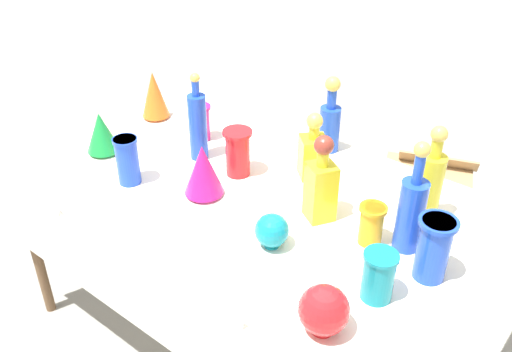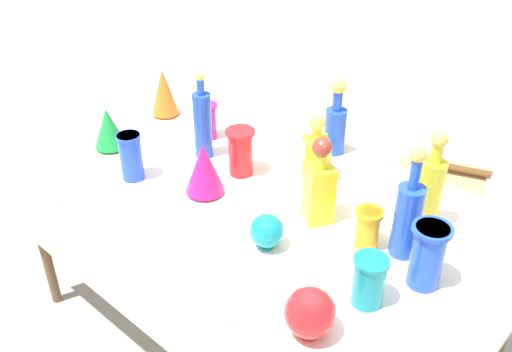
% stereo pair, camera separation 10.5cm
% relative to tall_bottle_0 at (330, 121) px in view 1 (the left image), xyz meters
% --- Properties ---
extents(ground_plane, '(40.00, 40.00, 0.00)m').
position_rel_tall_bottle_0_xyz_m(ground_plane, '(-0.01, -0.48, -0.90)').
color(ground_plane, gray).
extents(display_table, '(1.93, 1.16, 0.76)m').
position_rel_tall_bottle_0_xyz_m(display_table, '(-0.01, -0.51, -0.18)').
color(display_table, white).
rests_on(display_table, ground).
extents(tall_bottle_0, '(0.09, 0.09, 0.33)m').
position_rel_tall_bottle_0_xyz_m(tall_bottle_0, '(0.00, 0.00, 0.00)').
color(tall_bottle_0, blue).
rests_on(tall_bottle_0, display_table).
extents(tall_bottle_1, '(0.09, 0.09, 0.40)m').
position_rel_tall_bottle_0_xyz_m(tall_bottle_1, '(0.55, -0.39, 0.02)').
color(tall_bottle_1, blue).
rests_on(tall_bottle_1, display_table).
extents(tall_bottle_2, '(0.08, 0.08, 0.38)m').
position_rel_tall_bottle_0_xyz_m(tall_bottle_2, '(-0.39, -0.39, 0.02)').
color(tall_bottle_2, blue).
rests_on(tall_bottle_2, display_table).
extents(tall_bottle_3, '(0.09, 0.09, 0.37)m').
position_rel_tall_bottle_0_xyz_m(tall_bottle_3, '(0.54, -0.21, 0.02)').
color(tall_bottle_3, yellow).
rests_on(tall_bottle_3, display_table).
extents(square_decanter_0, '(0.14, 0.14, 0.27)m').
position_rel_tall_bottle_0_xyz_m(square_decanter_0, '(0.06, -0.21, -0.03)').
color(square_decanter_0, yellow).
rests_on(square_decanter_0, display_table).
extents(square_decanter_1, '(0.13, 0.13, 0.33)m').
position_rel_tall_bottle_0_xyz_m(square_decanter_1, '(0.24, -0.43, 0.01)').
color(square_decanter_1, yellow).
rests_on(square_decanter_1, display_table).
extents(slender_vase_0, '(0.10, 0.10, 0.19)m').
position_rel_tall_bottle_0_xyz_m(slender_vase_0, '(-0.47, -0.70, -0.03)').
color(slender_vase_0, blue).
rests_on(slender_vase_0, display_table).
extents(slender_vase_1, '(0.10, 0.10, 0.16)m').
position_rel_tall_bottle_0_xyz_m(slender_vase_1, '(0.59, -0.65, -0.05)').
color(slender_vase_1, teal).
rests_on(slender_vase_1, display_table).
extents(slender_vase_2, '(0.12, 0.12, 0.19)m').
position_rel_tall_bottle_0_xyz_m(slender_vase_2, '(-0.18, -0.39, -0.03)').
color(slender_vase_2, red).
rests_on(slender_vase_2, display_table).
extents(slender_vase_3, '(0.09, 0.09, 0.16)m').
position_rel_tall_bottle_0_xyz_m(slender_vase_3, '(-0.48, -0.27, -0.05)').
color(slender_vase_3, '#C61972').
rests_on(slender_vase_3, display_table).
extents(slender_vase_4, '(0.12, 0.12, 0.22)m').
position_rel_tall_bottle_0_xyz_m(slender_vase_4, '(0.67, -0.47, -0.02)').
color(slender_vase_4, blue).
rests_on(slender_vase_4, display_table).
extents(slender_vase_5, '(0.09, 0.09, 0.14)m').
position_rel_tall_bottle_0_xyz_m(slender_vase_5, '(0.45, -0.44, -0.06)').
color(slender_vase_5, orange).
rests_on(slender_vase_5, display_table).
extents(fluted_vase_0, '(0.14, 0.14, 0.18)m').
position_rel_tall_bottle_0_xyz_m(fluted_vase_0, '(-0.73, -0.62, -0.04)').
color(fluted_vase_0, '#198C38').
rests_on(fluted_vase_0, display_table).
extents(fluted_vase_1, '(0.15, 0.15, 0.21)m').
position_rel_tall_bottle_0_xyz_m(fluted_vase_1, '(-0.18, -0.58, -0.03)').
color(fluted_vase_1, '#C61972').
rests_on(fluted_vase_1, display_table).
extents(fluted_vase_2, '(0.13, 0.13, 0.23)m').
position_rel_tall_bottle_0_xyz_m(fluted_vase_2, '(-0.80, -0.25, -0.02)').
color(fluted_vase_2, orange).
rests_on(fluted_vase_2, display_table).
extents(round_bowl_0, '(0.14, 0.14, 0.15)m').
position_rel_tall_bottle_0_xyz_m(round_bowl_0, '(0.54, -0.87, -0.06)').
color(round_bowl_0, red).
rests_on(round_bowl_0, display_table).
extents(round_bowl_1, '(0.11, 0.11, 0.12)m').
position_rel_tall_bottle_0_xyz_m(round_bowl_1, '(0.20, -0.66, -0.07)').
color(round_bowl_1, teal).
rests_on(round_bowl_1, display_table).
extents(price_tag_left, '(0.06, 0.02, 0.04)m').
position_rel_tall_bottle_0_xyz_m(price_tag_left, '(0.48, -1.01, -0.12)').
color(price_tag_left, white).
rests_on(price_tag_left, display_table).
extents(price_tag_center, '(0.06, 0.02, 0.04)m').
position_rel_tall_bottle_0_xyz_m(price_tag_center, '(0.34, -1.00, -0.12)').
color(price_tag_center, white).
rests_on(price_tag_center, display_table).
extents(price_tag_right, '(0.06, 0.02, 0.04)m').
position_rel_tall_bottle_0_xyz_m(price_tag_right, '(-0.52, -1.01, -0.12)').
color(price_tag_right, white).
rests_on(price_tag_right, display_table).
extents(cardboard_box_behind_left, '(0.57, 0.54, 0.44)m').
position_rel_tall_bottle_0_xyz_m(cardboard_box_behind_left, '(0.21, 0.70, -0.72)').
color(cardboard_box_behind_left, tan).
rests_on(cardboard_box_behind_left, ground).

